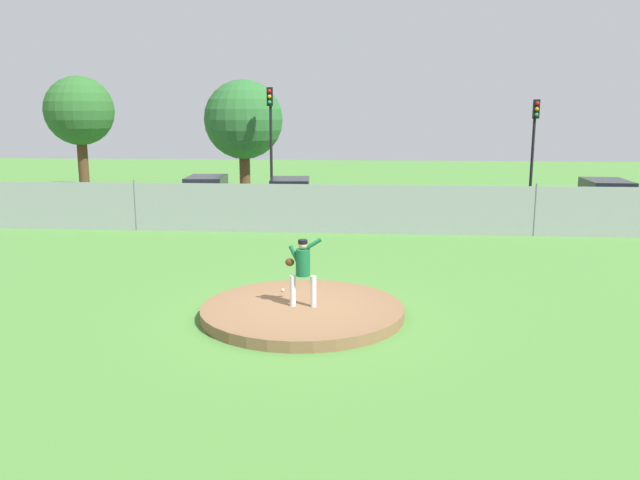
{
  "coord_description": "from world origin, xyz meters",
  "views": [
    {
      "loc": [
        1.48,
        -13.78,
        4.56
      ],
      "look_at": [
        0.21,
        2.38,
        1.28
      ],
      "focal_mm": 36.1,
      "sensor_mm": 36.0,
      "label": 1
    }
  ],
  "objects": [
    {
      "name": "asphalt_strip",
      "position": [
        0.0,
        14.5,
        0.0
      ],
      "size": [
        44.0,
        7.0,
        0.01
      ],
      "primitive_type": "cube",
      "color": "#2B2B2D",
      "rests_on": "ground_plane"
    },
    {
      "name": "tree_broad_right",
      "position": [
        -15.0,
        22.06,
        4.47
      ],
      "size": [
        3.87,
        3.87,
        6.46
      ],
      "color": "#4C331E",
      "rests_on": "ground_plane"
    },
    {
      "name": "parked_car_charcoal",
      "position": [
        -2.09,
        14.58,
        0.76
      ],
      "size": [
        2.16,
        4.35,
        1.57
      ],
      "color": "#232328",
      "rests_on": "ground_plane"
    },
    {
      "name": "baseball",
      "position": [
        -0.59,
        1.12,
        0.28
      ],
      "size": [
        0.07,
        0.07,
        0.07
      ],
      "primitive_type": "sphere",
      "color": "white",
      "rests_on": "pitchers_mound"
    },
    {
      "name": "traffic_light_near",
      "position": [
        -3.52,
        18.38,
        3.81
      ],
      "size": [
        0.28,
        0.46,
        5.66
      ],
      "color": "black",
      "rests_on": "ground_plane"
    },
    {
      "name": "traffic_cone_orange",
      "position": [
        -0.57,
        14.91,
        0.26
      ],
      "size": [
        0.4,
        0.4,
        0.55
      ],
      "color": "orange",
      "rests_on": "asphalt_strip"
    },
    {
      "name": "tree_broad_left",
      "position": [
        -5.41,
        21.09,
        4.03
      ],
      "size": [
        4.25,
        4.25,
        6.18
      ],
      "color": "#4C331E",
      "rests_on": "ground_plane"
    },
    {
      "name": "parked_car_white",
      "position": [
        -5.96,
        14.82,
        0.78
      ],
      "size": [
        2.11,
        4.49,
        1.61
      ],
      "color": "silver",
      "rests_on": "ground_plane"
    },
    {
      "name": "pitcher_youth",
      "position": [
        0.01,
        -0.04,
        1.18
      ],
      "size": [
        0.82,
        0.32,
        1.58
      ],
      "color": "silver",
      "rests_on": "pitchers_mound"
    },
    {
      "name": "pitchers_mound",
      "position": [
        0.0,
        0.0,
        0.12
      ],
      "size": [
        4.57,
        4.57,
        0.25
      ],
      "primitive_type": "cylinder",
      "color": "brown",
      "rests_on": "ground_plane"
    },
    {
      "name": "ground_plane",
      "position": [
        0.0,
        6.0,
        0.0
      ],
      "size": [
        80.0,
        80.0,
        0.0
      ],
      "primitive_type": "plane",
      "color": "#4C8438"
    },
    {
      "name": "parked_car_teal",
      "position": [
        11.55,
        14.46,
        0.79
      ],
      "size": [
        2.05,
        4.76,
        1.64
      ],
      "color": "#146066",
      "rests_on": "ground_plane"
    },
    {
      "name": "traffic_light_far",
      "position": [
        9.32,
        18.29,
        3.44
      ],
      "size": [
        0.28,
        0.46,
        5.06
      ],
      "color": "black",
      "rests_on": "ground_plane"
    },
    {
      "name": "chainlink_fence",
      "position": [
        0.0,
        10.0,
        0.92
      ],
      "size": [
        37.58,
        0.07,
        1.95
      ],
      "color": "gray",
      "rests_on": "ground_plane"
    }
  ]
}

